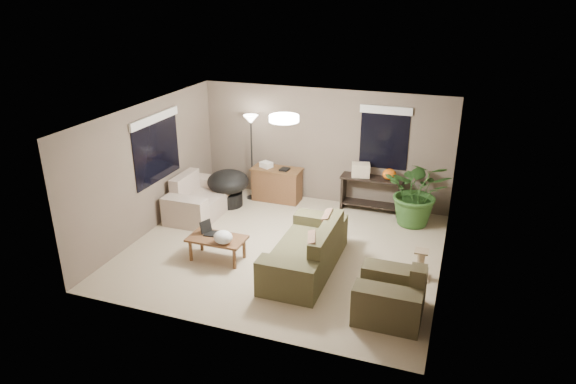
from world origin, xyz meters
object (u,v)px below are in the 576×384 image
(papasan_chair, at_px, (228,185))
(houseplant, at_px, (417,199))
(console_table, at_px, (371,191))
(loveseat, at_px, (199,201))
(coffee_table, at_px, (217,241))
(floor_lamp, at_px, (251,129))
(cat_scratching_post, at_px, (420,266))
(armchair, at_px, (391,297))
(desk, at_px, (277,184))
(main_sofa, at_px, (308,253))

(papasan_chair, relative_size, houseplant, 0.78)
(console_table, distance_m, houseplant, 1.06)
(loveseat, relative_size, coffee_table, 1.60)
(coffee_table, xyz_separation_m, houseplant, (3.11, 2.62, 0.19))
(coffee_table, height_order, floor_lamp, floor_lamp)
(houseplant, bearing_deg, cat_scratching_post, -81.54)
(loveseat, bearing_deg, console_table, 22.35)
(armchair, bearing_deg, floor_lamp, 136.87)
(desk, bearing_deg, houseplant, -4.49)
(main_sofa, bearing_deg, houseplant, 57.61)
(cat_scratching_post, bearing_deg, houseplant, 98.46)
(console_table, relative_size, floor_lamp, 0.68)
(console_table, bearing_deg, armchair, -74.54)
(houseplant, bearing_deg, papasan_chair, -174.48)
(loveseat, height_order, cat_scratching_post, loveseat)
(armchair, height_order, houseplant, houseplant)
(main_sofa, height_order, floor_lamp, floor_lamp)
(coffee_table, bearing_deg, armchair, -11.35)
(console_table, xyz_separation_m, floor_lamp, (-2.65, -0.19, 1.16))
(loveseat, relative_size, console_table, 1.23)
(loveseat, distance_m, houseplant, 4.47)
(desk, bearing_deg, main_sofa, -59.62)
(desk, relative_size, console_table, 0.85)
(console_table, bearing_deg, main_sofa, -100.94)
(floor_lamp, distance_m, houseplant, 3.79)
(armchair, relative_size, console_table, 0.77)
(desk, distance_m, cat_scratching_post, 4.09)
(papasan_chair, bearing_deg, desk, 35.02)
(coffee_table, relative_size, desk, 0.91)
(console_table, bearing_deg, cat_scratching_post, -61.96)
(armchair, distance_m, console_table, 3.75)
(coffee_table, height_order, houseplant, houseplant)
(desk, xyz_separation_m, cat_scratching_post, (3.38, -2.30, -0.16))
(loveseat, distance_m, desk, 1.79)
(desk, bearing_deg, loveseat, -135.56)
(floor_lamp, bearing_deg, papasan_chair, -120.25)
(main_sofa, bearing_deg, coffee_table, -172.28)
(console_table, bearing_deg, coffee_table, -125.40)
(console_table, height_order, floor_lamp, floor_lamp)
(cat_scratching_post, bearing_deg, console_table, 118.04)
(armchair, distance_m, papasan_chair, 4.90)
(desk, bearing_deg, coffee_table, -90.77)
(coffee_table, height_order, cat_scratching_post, cat_scratching_post)
(loveseat, relative_size, papasan_chair, 1.46)
(floor_lamp, bearing_deg, coffee_table, -79.32)
(houseplant, bearing_deg, armchair, -89.78)
(main_sofa, height_order, desk, main_sofa)
(armchair, xyz_separation_m, desk, (-3.08, 3.48, 0.08))
(main_sofa, relative_size, coffee_table, 2.20)
(loveseat, distance_m, armchair, 4.90)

